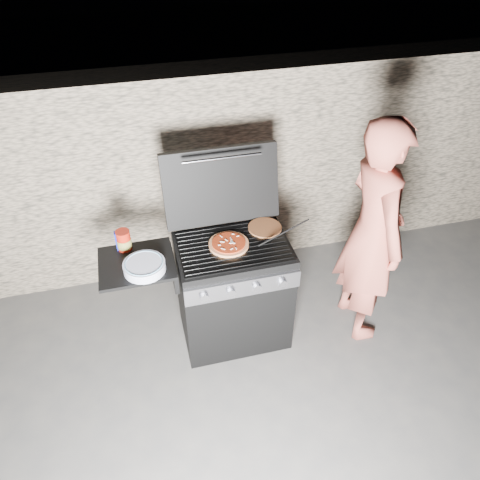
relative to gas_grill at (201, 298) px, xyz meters
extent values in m
plane|color=#3D3D3D|center=(0.25, 0.00, -0.46)|extent=(50.00, 50.00, 0.00)
cube|color=tan|center=(0.25, 1.05, 0.44)|extent=(8.00, 0.35, 1.80)
cylinder|color=#AD6836|center=(0.52, 0.13, 0.46)|extent=(0.27, 0.27, 0.01)
cylinder|color=#A61C0D|center=(-0.48, 0.16, 0.52)|extent=(0.12, 0.12, 0.15)
cube|color=#06108E|center=(-0.50, 0.17, 0.52)|extent=(0.07, 0.04, 0.14)
cylinder|color=silver|center=(-0.37, -0.10, 0.48)|extent=(0.31, 0.31, 0.06)
imported|color=#BE5848|center=(1.26, -0.11, 0.45)|extent=(0.44, 0.67, 1.81)
cylinder|color=black|center=(0.62, 0.00, 0.50)|extent=(0.41, 0.12, 0.09)
camera|label=1|loc=(-0.33, -2.46, 2.52)|focal=35.00mm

